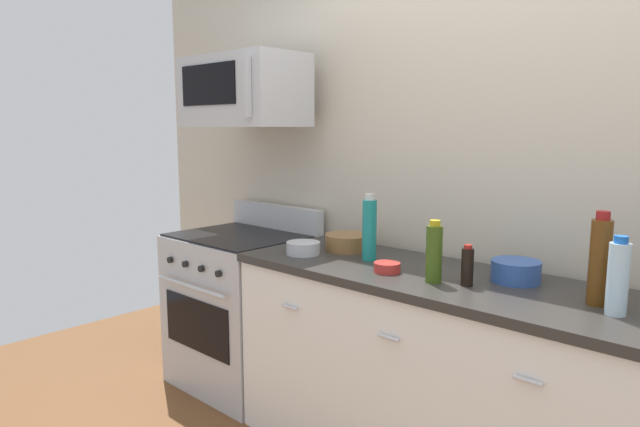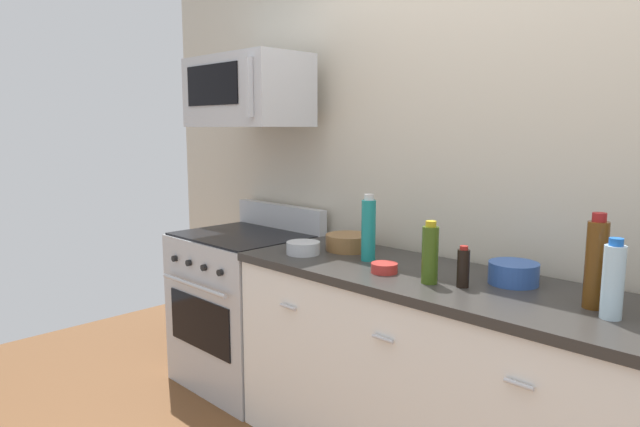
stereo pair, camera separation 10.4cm
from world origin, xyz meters
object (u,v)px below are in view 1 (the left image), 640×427
(bottle_wine_amber, at_px, (600,261))
(bowl_blue_mixing, at_px, (516,271))
(microwave, at_px, (243,92))
(bottle_water_clear, at_px, (618,278))
(bottle_sparkling_teal, at_px, (369,229))
(bowl_steel_prep, at_px, (303,248))
(bottle_soy_sauce_dark, at_px, (467,266))
(range_oven, at_px, (242,308))
(bowl_red_small, at_px, (387,267))
(bowl_wooden_salad, at_px, (348,242))
(bottle_olive_oil, at_px, (434,253))

(bottle_wine_amber, height_order, bowl_blue_mixing, bottle_wine_amber)
(microwave, distance_m, bottle_water_clear, 2.17)
(bottle_sparkling_teal, xyz_separation_m, bowl_steel_prep, (-0.32, -0.13, -0.12))
(bottle_soy_sauce_dark, height_order, bowl_blue_mixing, bottle_soy_sauce_dark)
(range_oven, relative_size, bowl_blue_mixing, 5.39)
(bowl_blue_mixing, bearing_deg, bowl_red_small, -154.18)
(range_oven, distance_m, bowl_blue_mixing, 1.70)
(microwave, relative_size, bowl_blue_mixing, 3.75)
(bowl_blue_mixing, bearing_deg, bowl_steel_prep, -166.98)
(bottle_sparkling_teal, height_order, bowl_wooden_salad, bottle_sparkling_teal)
(bottle_wine_amber, xyz_separation_m, bowl_red_small, (-0.82, -0.14, -0.14))
(bowl_wooden_salad, bearing_deg, bowl_steel_prep, -113.58)
(bowl_red_small, bearing_deg, bottle_wine_amber, 9.51)
(microwave, bearing_deg, bottle_wine_amber, -0.64)
(bowl_blue_mixing, relative_size, bowl_red_small, 1.70)
(bottle_soy_sauce_dark, bearing_deg, bowl_steel_prep, -177.24)
(microwave, relative_size, bowl_steel_prep, 4.41)
(bottle_water_clear, distance_m, bottle_olive_oil, 0.67)
(microwave, xyz_separation_m, bowl_red_small, (1.15, -0.16, -0.81))
(bottle_sparkling_teal, bearing_deg, bottle_water_clear, -3.32)
(bottle_soy_sauce_dark, bearing_deg, range_oven, 177.32)
(bowl_blue_mixing, bearing_deg, microwave, -177.45)
(range_oven, relative_size, bowl_red_small, 9.17)
(range_oven, relative_size, bowl_wooden_salad, 4.47)
(bottle_water_clear, height_order, bowl_wooden_salad, bottle_water_clear)
(range_oven, relative_size, bottle_olive_oil, 4.17)
(bowl_red_small, bearing_deg, range_oven, 174.30)
(bottle_olive_oil, distance_m, bowl_steel_prep, 0.75)
(bowl_blue_mixing, bearing_deg, range_oven, -175.88)
(bottle_sparkling_teal, height_order, bottle_wine_amber, bottle_wine_amber)
(microwave, height_order, bowl_blue_mixing, microwave)
(bowl_steel_prep, xyz_separation_m, bowl_red_small, (0.52, -0.00, -0.01))
(bottle_wine_amber, bearing_deg, bottle_soy_sauce_dark, -168.52)
(bottle_soy_sauce_dark, xyz_separation_m, bottle_water_clear, (0.54, 0.02, 0.05))
(range_oven, xyz_separation_m, bowl_blue_mixing, (1.63, 0.12, 0.50))
(bowl_wooden_salad, bearing_deg, microwave, -174.42)
(bottle_sparkling_teal, distance_m, bottle_water_clear, 1.10)
(microwave, height_order, bowl_steel_prep, microwave)
(bottle_olive_oil, distance_m, bowl_blue_mixing, 0.35)
(bowl_blue_mixing, bearing_deg, bottle_wine_amber, -15.47)
(bottle_soy_sauce_dark, bearing_deg, bowl_red_small, -173.04)
(range_oven, bearing_deg, microwave, 89.71)
(bottle_water_clear, height_order, bowl_red_small, bottle_water_clear)
(range_oven, height_order, bottle_water_clear, bottle_water_clear)
(bottle_soy_sauce_dark, distance_m, bowl_blue_mixing, 0.22)
(bottle_olive_oil, bearing_deg, bowl_wooden_salad, 160.35)
(bottle_soy_sauce_dark, xyz_separation_m, bowl_red_small, (-0.36, -0.04, -0.06))
(bowl_blue_mixing, bearing_deg, bottle_olive_oil, -136.63)
(bottle_sparkling_teal, height_order, bottle_olive_oil, bottle_sparkling_teal)
(bottle_water_clear, bearing_deg, microwave, 177.31)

